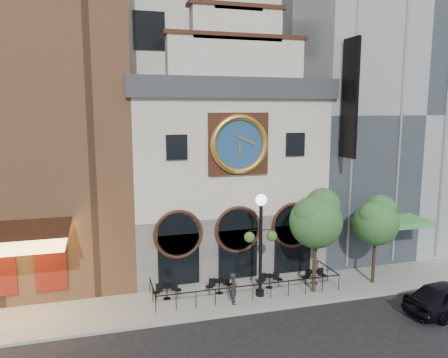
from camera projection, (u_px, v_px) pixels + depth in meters
name	position (u px, v px, depth m)	size (l,w,h in m)	color
ground	(261.00, 313.00, 22.81)	(120.00, 120.00, 0.00)	black
sidewalk	(245.00, 292.00, 25.17)	(44.00, 5.00, 0.15)	gray
clock_building	(220.00, 167.00, 29.19)	(12.60, 8.78, 18.65)	#605E5B
theater_building	(7.00, 75.00, 26.73)	(14.00, 15.60, 25.00)	brown
retail_building	(372.00, 114.00, 34.26)	(14.00, 14.40, 20.00)	gray
office_tower	(183.00, 2.00, 38.66)	(20.00, 16.00, 40.00)	silver
cafe_railing	(245.00, 284.00, 25.09)	(10.60, 2.60, 0.90)	black
bistro_0	(167.00, 291.00, 24.09)	(1.58, 0.68, 0.90)	black
bistro_1	(219.00, 286.00, 24.82)	(1.58, 0.68, 0.90)	black
bistro_2	(270.00, 280.00, 25.59)	(1.58, 0.68, 0.90)	black
bistro_3	(314.00, 276.00, 26.22)	(1.58, 0.68, 0.90)	black
pedestrian	(234.00, 288.00, 23.44)	(0.63, 0.41, 1.72)	black
lamppost	(261.00, 234.00, 24.01)	(1.86, 0.73, 5.82)	black
tree_left	(316.00, 217.00, 24.52)	(3.09, 2.98, 5.96)	#382619
tree_right	(376.00, 219.00, 25.92)	(2.77, 2.66, 5.33)	#382619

